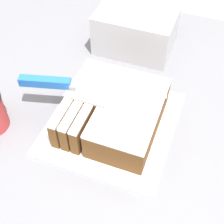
{
  "coord_description": "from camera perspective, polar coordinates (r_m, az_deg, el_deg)",
  "views": [
    {
      "loc": [
        0.19,
        -0.5,
        1.54
      ],
      "look_at": [
        0.02,
        -0.03,
        0.96
      ],
      "focal_mm": 50.0,
      "sensor_mm": 36.0,
      "label": 1
    }
  ],
  "objects": [
    {
      "name": "storage_box",
      "position": [
        0.99,
        4.34,
        14.66
      ],
      "size": [
        0.23,
        0.17,
        0.13
      ],
      "color": "#B2B2B7",
      "rests_on": "countertop"
    },
    {
      "name": "countertop",
      "position": [
        1.21,
        -0.26,
        -14.69
      ],
      "size": [
        1.4,
        1.1,
        0.92
      ],
      "color": "slate",
      "rests_on": "ground_plane"
    },
    {
      "name": "knife",
      "position": [
        0.77,
        -8.7,
        5.07
      ],
      "size": [
        0.35,
        0.12,
        0.02
      ],
      "rotation": [
        0.0,
        0.0,
        0.26
      ],
      "color": "silver",
      "rests_on": "cake"
    },
    {
      "name": "cake_board",
      "position": [
        0.8,
        0.0,
        -2.04
      ],
      "size": [
        0.31,
        0.32,
        0.01
      ],
      "color": "silver",
      "rests_on": "countertop"
    },
    {
      "name": "cake",
      "position": [
        0.76,
        0.32,
        0.12
      ],
      "size": [
        0.23,
        0.24,
        0.08
      ],
      "color": "brown",
      "rests_on": "cake_board"
    }
  ]
}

